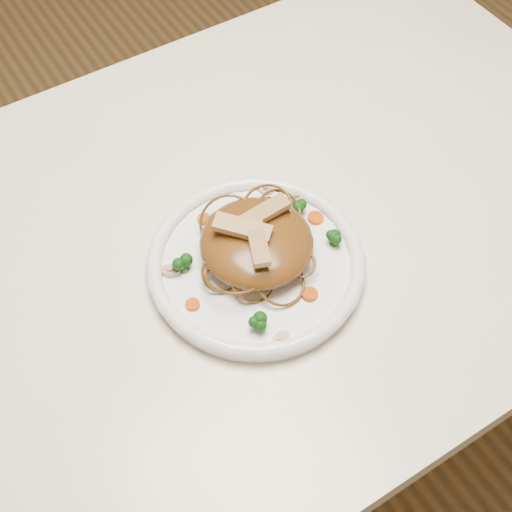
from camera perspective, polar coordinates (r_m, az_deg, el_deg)
ground at (r=1.64m, az=-0.01°, el=-13.43°), size 4.00×4.00×0.00m
table at (r=1.07m, az=-0.02°, el=-0.13°), size 1.20×0.80×0.75m
plate at (r=0.93m, az=0.00°, el=-0.79°), size 0.36×0.36×0.02m
noodle_mound at (r=0.91m, az=0.05°, el=1.12°), size 0.16×0.16×0.05m
chicken_a at (r=0.90m, az=0.73°, el=3.58°), size 0.07×0.03×0.01m
chicken_b at (r=0.88m, az=-1.10°, el=2.27°), size 0.07×0.07×0.01m
chicken_c at (r=0.86m, az=0.18°, el=1.01°), size 0.05×0.07×0.01m
broccoli_0 at (r=0.96m, az=3.21°, el=4.16°), size 0.03×0.03×0.03m
broccoli_1 at (r=0.91m, az=-5.89°, el=-0.62°), size 0.03×0.03×0.03m
broccoli_2 at (r=0.85m, az=0.32°, el=-5.25°), size 0.03×0.03×0.03m
broccoli_3 at (r=0.93m, az=6.43°, el=1.54°), size 0.02×0.02×0.03m
carrot_0 at (r=0.98m, az=0.47°, el=4.12°), size 0.03×0.03×0.00m
carrot_1 at (r=0.89m, az=-5.14°, el=-3.92°), size 0.02×0.02×0.00m
carrot_2 at (r=0.96m, az=4.82°, el=3.08°), size 0.03×0.03×0.00m
carrot_3 at (r=0.96m, az=-4.23°, el=3.01°), size 0.02×0.02×0.00m
carrot_4 at (r=0.89m, az=4.34°, el=-3.07°), size 0.03×0.03×0.00m
mushroom_0 at (r=0.86m, az=2.00°, el=-6.81°), size 0.03×0.03×0.01m
mushroom_1 at (r=0.99m, az=3.30°, el=4.75°), size 0.04×0.04×0.01m
mushroom_2 at (r=0.92m, az=-6.92°, el=-1.19°), size 0.04×0.04×0.01m
mushroom_3 at (r=0.99m, az=0.76°, el=5.39°), size 0.03×0.03×0.01m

